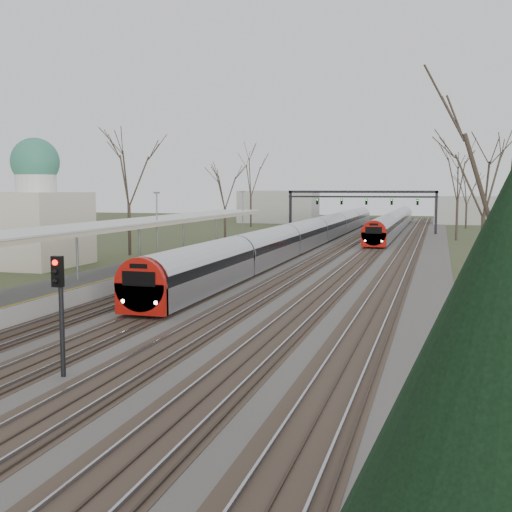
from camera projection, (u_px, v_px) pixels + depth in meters
The scene contains 11 objects.
track_bed at pixel (324, 253), 62.35m from camera, with size 24.00×160.00×0.22m.
platform at pixel (161, 266), 48.13m from camera, with size 3.50×69.00×1.00m, color #9E9B93.
canopy at pixel (132, 223), 43.46m from camera, with size 4.10×50.00×3.11m.
dome_building at pixel (19, 221), 51.75m from camera, with size 10.00×8.00×10.30m.
signal_gantry at pixel (362, 199), 90.52m from camera, with size 21.00×0.59×6.08m.
tree_west_far at pixel (128, 170), 59.57m from camera, with size 5.50×5.50×11.33m.
tree_east_near at pixel (508, 179), 19.95m from camera, with size 4.50×4.50×9.27m.
tree_east_far at pixel (485, 174), 45.41m from camera, with size 5.00×5.00×10.30m.
train_near at pixel (316, 231), 73.04m from camera, with size 2.62×90.21×3.05m.
train_far at pixel (394, 222), 94.50m from camera, with size 2.62×60.21×3.05m.
signal_post at pixel (60, 298), 20.72m from camera, with size 0.35×0.45×4.10m.
Camera 1 is at (11.00, -6.47, 6.22)m, focal length 45.00 mm.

